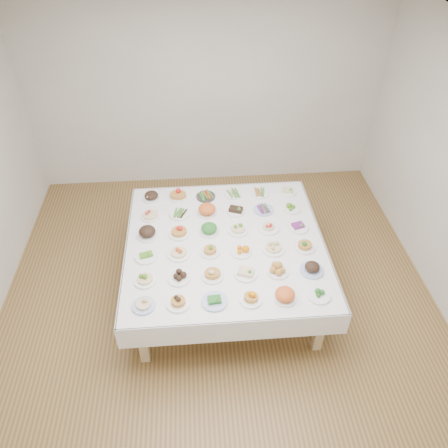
{
  "coord_description": "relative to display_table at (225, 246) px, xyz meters",
  "views": [
    {
      "loc": [
        -0.21,
        -3.34,
        3.97
      ],
      "look_at": [
        0.08,
        0.29,
        0.88
      ],
      "focal_mm": 35.0,
      "sensor_mm": 36.0,
      "label": 1
    }
  ],
  "objects": [
    {
      "name": "dish_29",
      "position": [
        0.83,
        0.51,
        0.1
      ],
      "size": [
        0.22,
        0.22,
        0.09
      ],
      "color": "white",
      "rests_on": "display_table"
    },
    {
      "name": "display_table",
      "position": [
        0.0,
        0.0,
        0.0
      ],
      "size": [
        2.16,
        2.16,
        0.75
      ],
      "color": "white",
      "rests_on": "ground"
    },
    {
      "name": "dish_27",
      "position": [
        0.17,
        0.5,
        0.1
      ],
      "size": [
        0.21,
        0.21,
        0.09
      ],
      "color": "white",
      "rests_on": "display_table"
    },
    {
      "name": "dish_34",
      "position": [
        0.5,
        0.84,
        0.09
      ],
      "size": [
        0.23,
        0.23,
        0.06
      ],
      "color": "white",
      "rests_on": "display_table"
    },
    {
      "name": "dish_0",
      "position": [
        -0.83,
        -0.82,
        0.12
      ],
      "size": [
        0.22,
        0.22,
        0.11
      ],
      "color": "#4C66B2",
      "rests_on": "display_table"
    },
    {
      "name": "dish_18",
      "position": [
        -0.84,
        0.16,
        0.13
      ],
      "size": [
        0.25,
        0.25,
        0.14
      ],
      "color": "white",
      "rests_on": "display_table"
    },
    {
      "name": "dish_2",
      "position": [
        -0.17,
        -0.83,
        0.1
      ],
      "size": [
        0.24,
        0.24,
        0.09
      ],
      "color": "#4C66B2",
      "rests_on": "display_table"
    },
    {
      "name": "dish_24",
      "position": [
        -0.83,
        0.49,
        0.13
      ],
      "size": [
        0.23,
        0.23,
        0.12
      ],
      "color": "white",
      "rests_on": "display_table"
    },
    {
      "name": "dish_16",
      "position": [
        0.5,
        -0.16,
        0.13
      ],
      "size": [
        0.24,
        0.24,
        0.14
      ],
      "color": "white",
      "rests_on": "display_table"
    },
    {
      "name": "dish_22",
      "position": [
        0.5,
        0.18,
        0.12
      ],
      "size": [
        0.24,
        0.24,
        0.11
      ],
      "color": "white",
      "rests_on": "display_table"
    },
    {
      "name": "dish_11",
      "position": [
        0.84,
        -0.5,
        0.13
      ],
      "size": [
        0.24,
        0.24,
        0.13
      ],
      "color": "#4C66B2",
      "rests_on": "display_table"
    },
    {
      "name": "dish_17",
      "position": [
        0.84,
        -0.16,
        0.12
      ],
      "size": [
        0.22,
        0.22,
        0.12
      ],
      "color": "white",
      "rests_on": "display_table"
    },
    {
      "name": "dish_12",
      "position": [
        -0.84,
        -0.17,
        0.1
      ],
      "size": [
        0.24,
        0.24,
        0.09
      ],
      "color": "white",
      "rests_on": "display_table"
    },
    {
      "name": "dish_25",
      "position": [
        -0.49,
        0.51,
        0.09
      ],
      "size": [
        0.26,
        0.24,
        0.06
      ],
      "color": "white",
      "rests_on": "display_table"
    },
    {
      "name": "dish_20",
      "position": [
        -0.16,
        0.17,
        0.13
      ],
      "size": [
        0.24,
        0.24,
        0.14
      ],
      "color": "white",
      "rests_on": "display_table"
    },
    {
      "name": "dish_35",
      "position": [
        0.84,
        0.84,
        0.1
      ],
      "size": [
        0.22,
        0.22,
        0.09
      ],
      "color": "white",
      "rests_on": "display_table"
    },
    {
      "name": "dish_31",
      "position": [
        -0.51,
        0.84,
        0.13
      ],
      "size": [
        0.21,
        0.21,
        0.14
      ],
      "color": "white",
      "rests_on": "display_table"
    },
    {
      "name": "dish_26",
      "position": [
        -0.17,
        0.5,
        0.14
      ],
      "size": [
        0.25,
        0.25,
        0.14
      ],
      "color": "white",
      "rests_on": "display_table"
    },
    {
      "name": "dish_13",
      "position": [
        -0.5,
        -0.16,
        0.13
      ],
      "size": [
        0.24,
        0.24,
        0.13
      ],
      "color": "white",
      "rests_on": "display_table"
    },
    {
      "name": "dish_8",
      "position": [
        -0.17,
        -0.5,
        0.13
      ],
      "size": [
        0.22,
        0.22,
        0.13
      ],
      "color": "white",
      "rests_on": "display_table"
    },
    {
      "name": "dish_7",
      "position": [
        -0.5,
        -0.51,
        0.11
      ],
      "size": [
        0.22,
        0.22,
        0.09
      ],
      "color": "white",
      "rests_on": "display_table"
    },
    {
      "name": "room_envelope",
      "position": [
        -0.08,
        -0.14,
        1.15
      ],
      "size": [
        5.02,
        5.02,
        2.81
      ],
      "color": "olive",
      "rests_on": "ground"
    },
    {
      "name": "dish_1",
      "position": [
        -0.51,
        -0.82,
        0.12
      ],
      "size": [
        0.22,
        0.22,
        0.11
      ],
      "color": "white",
      "rests_on": "display_table"
    },
    {
      "name": "dish_15",
      "position": [
        0.16,
        -0.18,
        0.11
      ],
      "size": [
        0.23,
        0.23,
        0.1
      ],
      "color": "white",
      "rests_on": "display_table"
    },
    {
      "name": "dish_32",
      "position": [
        -0.17,
        0.83,
        0.09
      ],
      "size": [
        0.23,
        0.23,
        0.06
      ],
      "color": "#2F2C2A",
      "rests_on": "display_table"
    },
    {
      "name": "dish_3",
      "position": [
        0.18,
        -0.83,
        0.12
      ],
      "size": [
        0.21,
        0.21,
        0.11
      ],
      "color": "white",
      "rests_on": "display_table"
    },
    {
      "name": "dish_28",
      "position": [
        0.5,
        0.51,
        0.09
      ],
      "size": [
        0.23,
        0.23,
        0.06
      ],
      "color": "#4C66B2",
      "rests_on": "display_table"
    },
    {
      "name": "dish_30",
      "position": [
        -0.83,
        0.84,
        0.13
      ],
      "size": [
        0.23,
        0.23,
        0.13
      ],
      "color": "white",
      "rests_on": "display_table"
    },
    {
      "name": "dish_6",
      "position": [
        -0.83,
        -0.51,
        0.13
      ],
      "size": [
        0.22,
        0.22,
        0.13
      ],
      "color": "white",
      "rests_on": "display_table"
    },
    {
      "name": "dish_5",
      "position": [
        0.83,
        -0.83,
        0.1
      ],
      "size": [
        0.23,
        0.23,
        0.09
      ],
      "color": "white",
      "rests_on": "display_table"
    },
    {
      "name": "dish_9",
      "position": [
        0.17,
        -0.5,
        0.11
      ],
      "size": [
        0.23,
        0.23,
        0.1
      ],
      "color": "white",
      "rests_on": "display_table"
    },
    {
      "name": "dish_19",
      "position": [
        -0.5,
        0.16,
        0.13
      ],
      "size": [
        0.23,
        0.23,
        0.13
      ],
      "color": "white",
      "rests_on": "display_table"
    },
    {
      "name": "dish_33",
      "position": [
        0.17,
        0.84,
        0.09
      ],
      "size": [
        0.21,
        0.21,
        0.05
      ],
      "color": "white",
      "rests_on": "display_table"
    },
    {
      "name": "dish_4",
      "position": [
        0.5,
        -0.84,
        0.14
      ],
      "size": [
        0.22,
        0.22,
        0.14
      ],
      "color": "white",
      "rests_on": "display_table"
    },
    {
      "name": "dish_14",
      "position": [
        -0.17,
        -0.16,
        0.11
      ],
      "size": [
        0.21,
        0.21,
        0.11
      ],
      "color": "white",
      "rests_on": "display_table"
    },
    {
      "name": "dish_21",
      "position": [
        0.16,
        0.17,
        0.12
      ],
      "size": [
        0.23,
        0.23,
        0.12
      ],
      "color": "white",
      "rests_on": "display_table"
    },
    {
      "name": "dish_10",
      "position": [
        0.49,
        -0.49,
        0.12
      ],
      "size": [
        0.22,
        0.22,
        0.11
      ],
      "color": "white",
      "rests_on": "display_table"
    },
    {
      "name": "dish_23",
      "position": [
        0.84,
        0.17,
        0.1
      ],
      "size": [
        0.24,
        0.24,
        0.1
      ],
      "color": "white",
      "rests_on": "display_table"
    }
  ]
}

